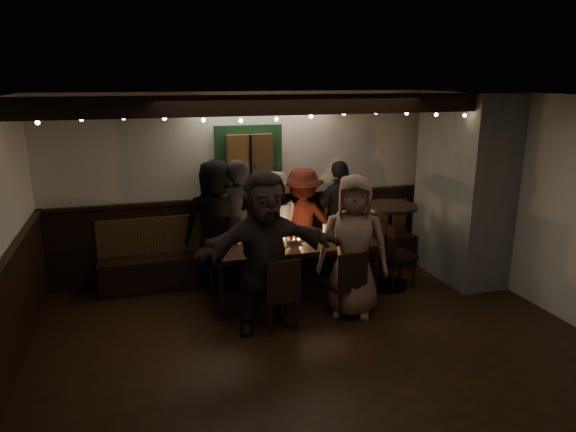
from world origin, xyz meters
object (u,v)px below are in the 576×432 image
object	(u,v)px
high_top	(388,235)
person_e	(340,216)
person_c	(274,227)
person_f	(265,251)
person_g	(353,246)
chair_near_left	(281,290)
person_a	(216,224)
dining_table	(293,247)
chair_near_right	(349,281)
chair_end	(393,250)
person_b	(237,223)
person_d	(303,222)

from	to	relation	value
high_top	person_e	distance (m)	0.88
high_top	person_c	bearing A→B (deg)	155.53
person_c	person_f	bearing A→B (deg)	76.55
person_e	person_g	world-z (taller)	person_g
chair_near_left	person_a	world-z (taller)	person_a
dining_table	person_e	bearing A→B (deg)	38.88
high_top	person_f	size ratio (longest dim) A/B	0.63
chair_near_right	chair_end	xyz separation A→B (m)	(0.98, 0.76, 0.03)
high_top	person_g	xyz separation A→B (m)	(-0.81, -0.65, 0.13)
chair_near_right	high_top	bearing A→B (deg)	40.00
chair_near_left	person_f	xyz separation A→B (m)	(-0.14, 0.14, 0.43)
person_b	person_c	xyz separation A→B (m)	(0.51, -0.01, -0.09)
dining_table	high_top	xyz separation A→B (m)	(1.35, -0.00, 0.03)
chair_near_right	person_a	xyz separation A→B (m)	(-1.31, 1.47, 0.40)
person_b	person_g	distance (m)	1.73
person_c	person_d	distance (m)	0.47
dining_table	person_e	distance (m)	1.25
high_top	person_g	size ratio (longest dim) A/B	0.67
high_top	person_e	size ratio (longest dim) A/B	0.70
person_a	person_c	distance (m)	0.79
chair_end	person_b	size ratio (longest dim) A/B	0.51
dining_table	person_f	distance (m)	0.90
high_top	dining_table	bearing A→B (deg)	180.00
chair_near_left	person_g	size ratio (longest dim) A/B	0.51
person_a	person_c	bearing A→B (deg)	-179.84
chair_near_right	person_f	distance (m)	1.08
chair_near_left	person_d	world-z (taller)	person_d
dining_table	person_f	world-z (taller)	person_f
chair_near_left	person_b	xyz separation A→B (m)	(-0.19, 1.49, 0.38)
person_d	dining_table	bearing A→B (deg)	79.07
chair_near_left	chair_near_right	world-z (taller)	chair_near_left
chair_end	person_d	world-z (taller)	person_d
person_c	person_e	world-z (taller)	person_e
high_top	person_f	bearing A→B (deg)	-159.78
person_b	person_d	world-z (taller)	person_b
person_a	person_e	world-z (taller)	person_a
chair_near_right	person_g	distance (m)	0.41
person_b	person_d	bearing A→B (deg)	-179.74
chair_end	person_b	world-z (taller)	person_b
person_f	chair_near_left	bearing A→B (deg)	-49.90
person_g	chair_end	bearing A→B (deg)	60.30
chair_near_right	person_b	bearing A→B (deg)	126.51
chair_near_left	person_d	xyz separation A→B (m)	(0.78, 1.59, 0.29)
dining_table	high_top	bearing A→B (deg)	-0.00
person_d	person_e	distance (m)	0.59
chair_end	person_c	bearing A→B (deg)	156.97
chair_near_left	person_e	size ratio (longest dim) A/B	0.53
person_f	chair_end	bearing A→B (deg)	14.30
chair_near_right	person_a	bearing A→B (deg)	131.63
chair_near_right	person_d	xyz separation A→B (m)	(-0.07, 1.51, 0.31)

